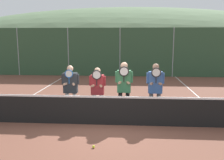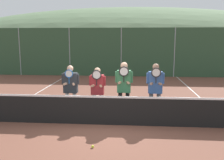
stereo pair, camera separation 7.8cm
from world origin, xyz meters
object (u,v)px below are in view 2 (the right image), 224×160
player_leftmost (71,87)px  tennis_ball_on_court (93,147)px  player_rightmost (155,87)px  car_center (164,60)px  car_far_left (40,59)px  car_left_of_center (102,60)px  player_center_left (97,89)px  player_center_right (124,85)px

player_leftmost → tennis_ball_on_court: 2.75m
player_rightmost → car_center: (1.75, 11.74, -0.15)m
car_far_left → player_rightmost: bearing=-55.1°
player_leftmost → car_left_of_center: player_leftmost is taller
player_center_left → car_left_of_center: car_left_of_center is taller
player_center_right → player_rightmost: (1.00, 0.04, -0.04)m
player_center_right → player_rightmost: size_ratio=1.02×
player_center_right → player_leftmost: bearing=177.7°
player_center_right → car_left_of_center: size_ratio=0.42×
car_far_left → player_center_left: bearing=-61.7°
player_center_left → car_center: (3.61, 11.76, -0.07)m
player_center_left → player_rightmost: (1.86, 0.02, 0.09)m
player_leftmost → car_center: (4.51, 11.71, -0.10)m
car_left_of_center → player_leftmost: bearing=-88.4°
player_center_left → player_center_right: size_ratio=0.90×
player_rightmost → car_far_left: (-8.26, 11.84, -0.16)m
player_center_left → car_far_left: size_ratio=0.36×
player_rightmost → car_center: size_ratio=0.45×
car_center → tennis_ball_on_court: size_ratio=59.27×
player_rightmost → tennis_ball_on_court: bearing=-126.2°
car_left_of_center → car_center: size_ratio=1.10×
player_rightmost → car_left_of_center: 11.92m
player_leftmost → player_rightmost: bearing=-0.6°
player_center_left → player_center_right: player_center_right is taller
car_left_of_center → car_center: 4.84m
player_rightmost → car_far_left: player_rightmost is taller
player_center_left → car_far_left: bearing=118.3°
player_center_right → car_left_of_center: 11.75m
car_left_of_center → tennis_ball_on_court: bearing=-84.1°
player_rightmost → car_left_of_center: (-3.09, 11.51, -0.20)m
tennis_ball_on_court → car_far_left: bearing=115.0°
car_far_left → player_leftmost: bearing=-65.0°
player_leftmost → player_rightmost: (2.77, -0.03, 0.05)m
car_far_left → car_left_of_center: (5.17, -0.32, -0.04)m
player_center_left → tennis_ball_on_court: 2.47m
player_center_right → tennis_ball_on_court: (-0.67, -2.25, -1.08)m
car_left_of_center → car_far_left: bearing=176.4°
car_left_of_center → tennis_ball_on_court: (1.42, -13.80, -0.85)m
player_rightmost → car_far_left: size_ratio=0.39×
car_center → player_leftmost: bearing=-111.1°
car_far_left → tennis_ball_on_court: 15.61m
player_center_right → car_far_left: size_ratio=0.40×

